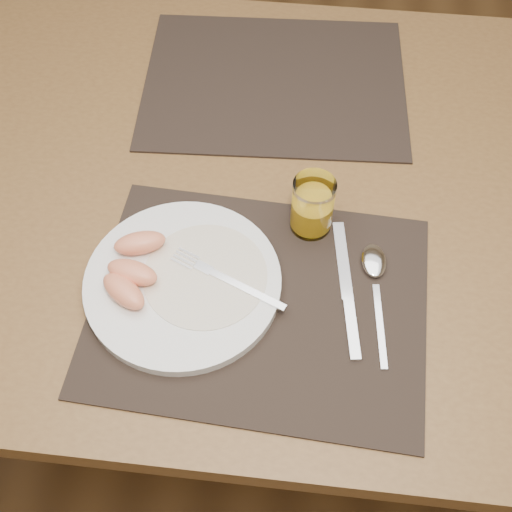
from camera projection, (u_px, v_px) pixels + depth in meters
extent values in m
plane|color=brown|center=(262.00, 373.00, 1.62)|extent=(5.00, 5.00, 0.00)
cube|color=brown|center=(266.00, 188.00, 1.01)|extent=(1.40, 0.90, 0.04)
cylinder|color=brown|center=(27.00, 149.00, 1.56)|extent=(0.06, 0.06, 0.71)
cube|color=black|center=(259.00, 303.00, 0.87)|extent=(0.47, 0.37, 0.00)
cube|color=black|center=(275.00, 83.00, 1.11)|extent=(0.47, 0.37, 0.00)
cylinder|color=white|center=(183.00, 282.00, 0.88)|extent=(0.27, 0.27, 0.02)
cylinder|color=white|center=(205.00, 275.00, 0.87)|extent=(0.17, 0.17, 0.00)
cube|color=silver|center=(248.00, 290.00, 0.86)|extent=(0.11, 0.06, 0.00)
cube|color=silver|center=(204.00, 268.00, 0.88)|extent=(0.03, 0.02, 0.00)
cube|color=silver|center=(185.00, 259.00, 0.89)|extent=(0.04, 0.04, 0.00)
cube|color=silver|center=(343.00, 260.00, 0.91)|extent=(0.03, 0.13, 0.00)
cube|color=silver|center=(352.00, 329.00, 0.84)|extent=(0.03, 0.09, 0.01)
cube|color=silver|center=(380.00, 326.00, 0.85)|extent=(0.02, 0.13, 0.00)
ellipsoid|color=silver|center=(374.00, 261.00, 0.90)|extent=(0.04, 0.06, 0.01)
cylinder|color=white|center=(313.00, 205.00, 0.90)|extent=(0.06, 0.06, 0.09)
cylinder|color=yellow|center=(312.00, 213.00, 0.92)|extent=(0.05, 0.05, 0.05)
ellipsoid|color=#F08D62|center=(124.00, 291.00, 0.84)|extent=(0.08, 0.07, 0.03)
ellipsoid|color=#F08D62|center=(132.00, 272.00, 0.86)|extent=(0.08, 0.05, 0.03)
ellipsoid|color=#F08D62|center=(140.00, 243.00, 0.89)|extent=(0.08, 0.06, 0.03)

